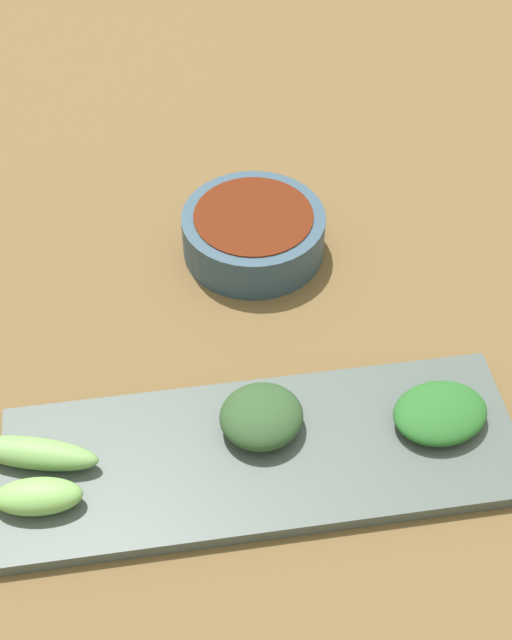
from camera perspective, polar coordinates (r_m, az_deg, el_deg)
The scene contains 7 objects.
tabletop at distance 0.74m, azimuth 1.08°, elevation -1.73°, with size 2.10×2.10×0.02m, color brown.
sauce_bowl at distance 0.79m, azimuth -0.34°, elevation 5.81°, with size 0.13×0.13×0.04m.
serving_plate at distance 0.66m, azimuth 0.41°, elevation -8.86°, with size 0.13×0.39×0.01m, color #46504D.
broccoli_leafy_0 at distance 0.67m, azimuth 12.03°, elevation -6.00°, with size 0.06×0.07×0.02m, color #245D25.
broccoli_stalk_1 at distance 0.64m, azimuth -14.18°, elevation -11.19°, with size 0.03×0.06×0.02m, color #77AE57.
broccoli_stalk_2 at distance 0.66m, azimuth -14.42°, elevation -8.49°, with size 0.02×0.10×0.02m, color #709F55.
broccoli_leafy_3 at distance 0.65m, azimuth 0.36°, elevation -6.36°, with size 0.06×0.06×0.03m, color #2A4726.
Camera 1 is at (0.47, -0.08, 0.58)m, focal length 48.62 mm.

